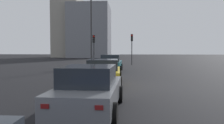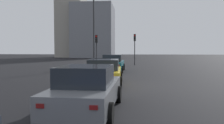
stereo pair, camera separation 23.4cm
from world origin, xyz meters
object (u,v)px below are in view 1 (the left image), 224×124
(car_teal_right_lead, at_px, (111,63))
(street_lamp_kerbside, at_px, (91,25))
(traffic_light_near_left, at_px, (94,44))
(traffic_light_near_right, at_px, (132,43))
(car_yellow_right_second, at_px, (103,72))
(car_grey_right_third, at_px, (90,89))

(car_teal_right_lead, xyz_separation_m, street_lamp_kerbside, (3.56, 2.39, 3.95))
(traffic_light_near_left, bearing_deg, traffic_light_near_right, 125.14)
(car_yellow_right_second, bearing_deg, car_grey_right_third, 179.43)
(car_yellow_right_second, bearing_deg, traffic_light_near_left, 8.69)
(car_yellow_right_second, distance_m, traffic_light_near_left, 13.70)
(car_yellow_right_second, bearing_deg, street_lamp_kerbside, 10.34)
(car_grey_right_third, bearing_deg, street_lamp_kerbside, 10.45)
(street_lamp_kerbside, bearing_deg, car_teal_right_lead, -146.09)
(street_lamp_kerbside, bearing_deg, traffic_light_near_left, 0.01)
(car_teal_right_lead, height_order, car_grey_right_third, car_teal_right_lead)
(car_teal_right_lead, distance_m, traffic_light_near_left, 6.19)
(traffic_light_near_right, bearing_deg, traffic_light_near_left, -51.64)
(car_grey_right_third, relative_size, street_lamp_kerbside, 0.56)
(traffic_light_near_left, xyz_separation_m, street_lamp_kerbside, (-1.81, -0.00, 2.01))
(car_teal_right_lead, bearing_deg, car_grey_right_third, -177.88)
(traffic_light_near_right, height_order, street_lamp_kerbside, street_lamp_kerbside)
(traffic_light_near_right, relative_size, street_lamp_kerbside, 0.50)
(car_grey_right_third, bearing_deg, car_yellow_right_second, 3.13)
(car_teal_right_lead, bearing_deg, traffic_light_near_left, 24.85)
(car_teal_right_lead, relative_size, street_lamp_kerbside, 0.58)
(car_teal_right_lead, height_order, traffic_light_near_left, traffic_light_near_left)
(car_teal_right_lead, xyz_separation_m, traffic_light_near_left, (5.37, 2.39, 1.93))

